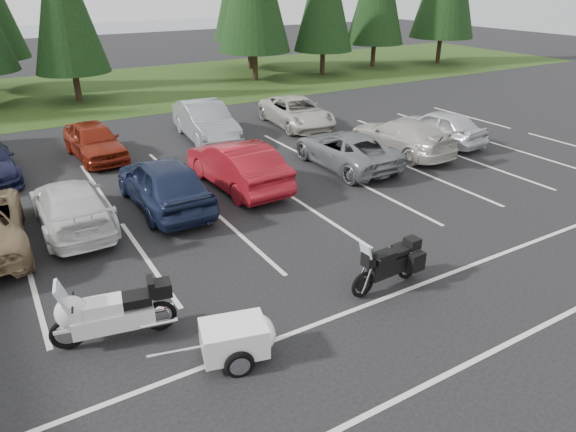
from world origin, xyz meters
The scene contains 16 objects.
ground centered at (0.00, 0.00, 0.00)m, with size 120.00×120.00×0.00m, color black.
grass_strip centered at (0.00, 24.00, 0.01)m, with size 80.00×16.00×0.01m, color #1E3912.
lake_water centered at (4.00, 55.00, 0.00)m, with size 70.00×50.00×0.02m, color slate.
stall_markings centered at (0.00, 2.00, 0.00)m, with size 32.00×16.00×0.01m, color silver.
car_near_3 centered at (-3.42, 4.02, 0.69)m, with size 1.92×4.72×1.37m, color silver.
car_near_4 centered at (-0.66, 4.04, 0.83)m, with size 1.96×4.87×1.66m, color #192340.
car_near_5 centered at (2.07, 4.44, 0.80)m, with size 1.70×4.87×1.60m, color maroon.
car_near_6 centered at (6.55, 4.25, 0.68)m, with size 2.24×4.86×1.35m, color slate.
car_near_7 centered at (9.49, 4.41, 0.71)m, with size 2.00×4.92×1.43m, color #BDB7AD.
car_near_8 centered at (11.90, 4.65, 0.73)m, with size 1.73×4.29×1.46m, color silver.
car_far_2 centered at (-1.47, 10.18, 0.72)m, with size 1.70×4.24×1.44m, color maroon.
car_far_3 centered at (3.36, 10.33, 0.83)m, with size 1.75×5.02×1.65m, color gray.
car_far_4 centered at (8.05, 10.21, 0.69)m, with size 2.28×4.95×1.37m, color beige.
touring_motorcycle centered at (-3.67, -1.81, 0.75)m, with size 2.71×0.83×1.50m, color silver, non-canonical shape.
cargo_trailer centered at (-1.88, -3.60, 0.41)m, with size 1.77×1.00×0.82m, color white, non-canonical shape.
adventure_motorcycle centered at (2.26, -3.13, 0.70)m, with size 2.29×0.80×1.39m, color black, non-canonical shape.
Camera 1 is at (-5.00, -10.78, 6.67)m, focal length 32.00 mm.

